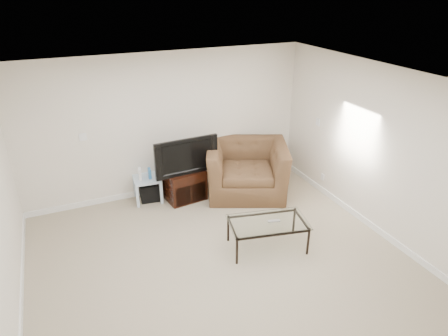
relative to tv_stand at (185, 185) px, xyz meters
name	(u,v)px	position (x,y,z in m)	size (l,w,h in m)	color
floor	(226,270)	(-0.13, -2.05, -0.27)	(5.00, 5.00, 0.00)	tan
ceiling	(226,85)	(-0.13, -2.05, 2.23)	(5.00, 5.00, 0.00)	white
wall_back	(167,125)	(-0.13, 0.45, 0.98)	(5.00, 0.02, 2.50)	silver
wall_right	(385,155)	(2.37, -2.05, 0.98)	(0.02, 5.00, 2.50)	silver
plate_back	(83,137)	(-1.53, 0.44, 0.98)	(0.12, 0.02, 0.12)	white
plate_right_switch	(318,122)	(2.36, -0.45, 0.98)	(0.02, 0.09, 0.13)	white
plate_right_outlet	(322,177)	(2.36, -0.75, 0.03)	(0.02, 0.08, 0.12)	white
tv_stand	(185,185)	(0.00, 0.00, 0.00)	(0.65, 0.45, 0.55)	black
dvd_player	(186,177)	(0.00, -0.04, 0.18)	(0.35, 0.25, 0.05)	black
television	(184,155)	(0.00, -0.03, 0.59)	(1.03, 0.21, 0.64)	black
side_table	(148,189)	(-0.61, 0.23, -0.06)	(0.45, 0.45, 0.43)	silver
subwoofer	(149,191)	(-0.58, 0.25, -0.12)	(0.32, 0.32, 0.32)	black
game_console	(140,174)	(-0.72, 0.22, 0.26)	(0.05, 0.14, 0.20)	white
game_case	(150,173)	(-0.56, 0.21, 0.25)	(0.05, 0.13, 0.17)	#337FCC
recliner	(247,161)	(1.11, -0.19, 0.34)	(1.40, 0.91, 1.22)	brown
coffee_table	(267,235)	(0.62, -1.82, -0.06)	(1.10, 0.62, 0.43)	black
remote	(274,221)	(0.71, -1.85, 0.17)	(0.17, 0.05, 0.02)	#B2B2B7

